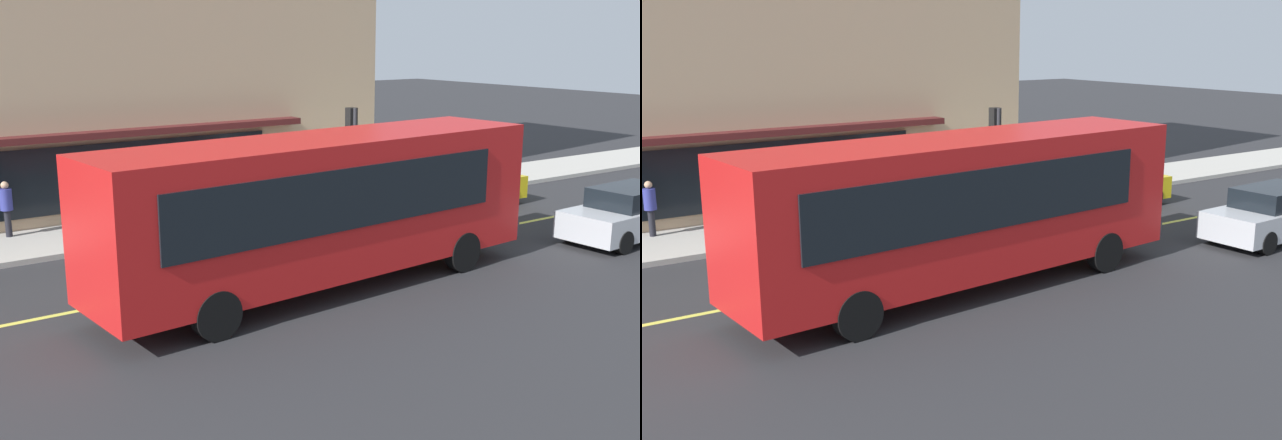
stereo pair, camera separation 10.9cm
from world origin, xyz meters
The scene contains 9 objects.
ground centered at (0.00, 0.00, 0.00)m, with size 120.00×120.00×0.00m, color #28282B.
sidewalk centered at (0.00, 5.65, 0.07)m, with size 80.00×3.12×0.15m, color #B2ADA3.
lane_centre_stripe centered at (0.00, 0.00, 0.00)m, with size 36.00×0.16×0.01m, color #D8D14C.
bus centered at (2.73, -1.68, 1.99)m, with size 11.28×3.32×3.50m.
traffic_light centered at (8.30, 4.75, 2.53)m, with size 0.30×0.52×3.20m.
car_silver centered at (12.33, -3.00, 0.74)m, with size 4.36×1.99×1.52m.
car_yellow centered at (11.50, 2.77, 0.74)m, with size 4.35×1.96×1.52m.
pedestrian_waiting centered at (9.76, 5.44, 1.20)m, with size 0.34×0.34×1.74m.
pedestrian_at_corner centered at (-2.28, 6.67, 1.09)m, with size 0.34×0.34×1.58m.
Camera 1 is at (-7.02, -15.74, 5.76)m, focal length 43.64 mm.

